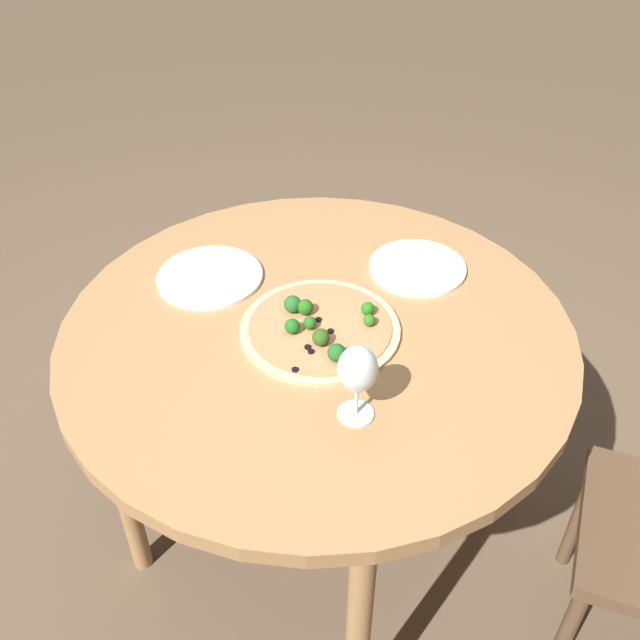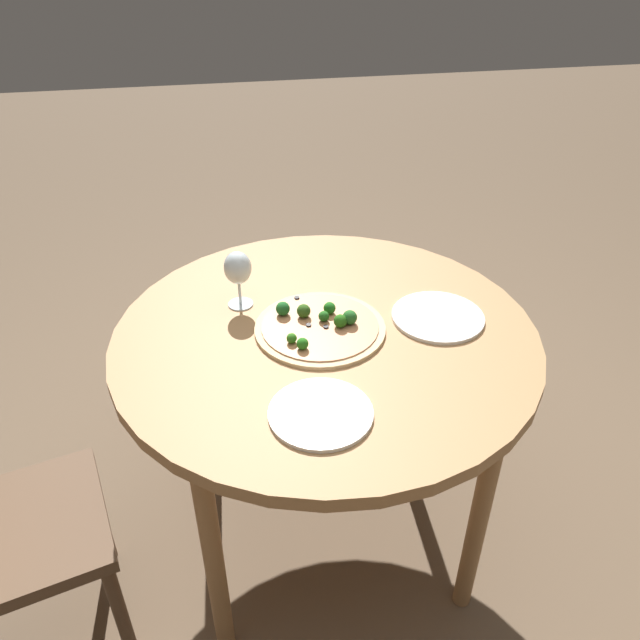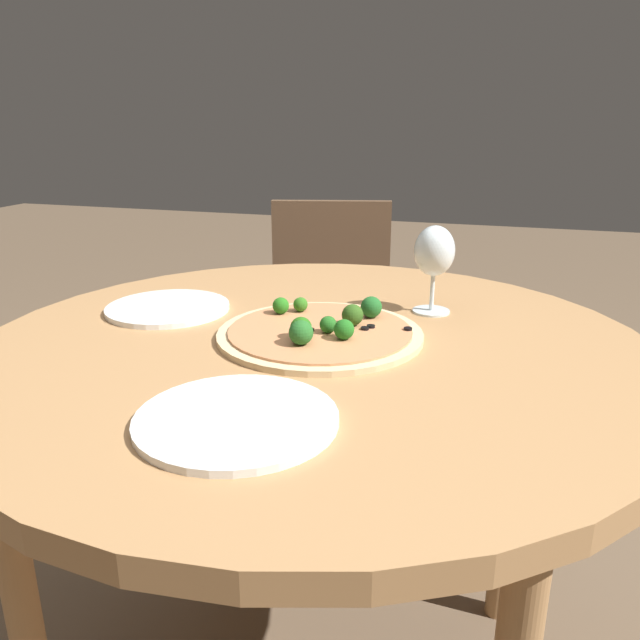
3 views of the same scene
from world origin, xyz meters
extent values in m
cylinder|color=#A87A4C|center=(0.00, 0.00, 0.76)|extent=(1.11, 1.11, 0.04)
cylinder|color=#A87A4C|center=(-0.34, -0.34, 0.37)|extent=(0.05, 0.05, 0.74)
cylinder|color=#A87A4C|center=(0.34, -0.34, 0.37)|extent=(0.05, 0.05, 0.74)
cube|color=brown|center=(0.21, -0.80, 0.42)|extent=(0.49, 0.49, 0.04)
cube|color=brown|center=(0.25, -0.98, 0.66)|extent=(0.38, 0.12, 0.44)
cylinder|color=brown|center=(0.33, -0.60, 0.20)|extent=(0.04, 0.04, 0.40)
cylinder|color=brown|center=(0.00, -0.68, 0.20)|extent=(0.04, 0.04, 0.40)
cylinder|color=brown|center=(0.41, -0.93, 0.20)|extent=(0.04, 0.04, 0.40)
cylinder|color=brown|center=(0.08, -1.01, 0.20)|extent=(0.04, 0.04, 0.40)
cylinder|color=#DBBC89|center=(-0.01, -0.01, 0.78)|extent=(0.34, 0.34, 0.01)
cylinder|color=tan|center=(-0.01, -0.01, 0.79)|extent=(0.31, 0.31, 0.00)
sphere|color=#22611E|center=(-0.02, 0.00, 0.81)|extent=(0.03, 0.03, 0.03)
sphere|color=#1E5D23|center=(-0.07, -0.10, 0.81)|extent=(0.04, 0.04, 0.04)
sphere|color=#246D1A|center=(0.09, -0.07, 0.81)|extent=(0.03, 0.03, 0.03)
sphere|color=#1E641B|center=(-0.06, 0.02, 0.81)|extent=(0.03, 0.03, 0.03)
sphere|color=#246124|center=(0.00, 0.06, 0.81)|extent=(0.04, 0.04, 0.04)
sphere|color=#2D5419|center=(-0.05, -0.05, 0.81)|extent=(0.04, 0.04, 0.04)
sphere|color=#256217|center=(0.01, 0.04, 0.81)|extent=(0.03, 0.03, 0.03)
sphere|color=#2E6B1B|center=(0.06, -0.10, 0.81)|extent=(0.03, 0.03, 0.03)
cylinder|color=black|center=(-0.08, -0.03, 0.79)|extent=(0.01, 0.01, 0.00)
cylinder|color=black|center=(-0.09, -0.05, 0.79)|extent=(0.01, 0.01, 0.00)
cylinder|color=black|center=(-0.01, -0.04, 0.79)|extent=(0.01, 0.01, 0.00)
cylinder|color=black|center=(0.01, 0.00, 0.79)|extent=(0.01, 0.01, 0.00)
cylinder|color=black|center=(-0.15, -0.05, 0.79)|extent=(0.01, 0.01, 0.00)
cylinder|color=silver|center=(-0.17, -0.21, 0.78)|extent=(0.07, 0.07, 0.00)
cylinder|color=silver|center=(-0.17, -0.21, 0.82)|extent=(0.01, 0.01, 0.07)
ellipsoid|color=silver|center=(-0.17, -0.21, 0.90)|extent=(0.07, 0.07, 0.09)
cylinder|color=white|center=(0.31, -0.07, 0.78)|extent=(0.23, 0.23, 0.01)
cylinder|color=white|center=(0.00, 0.31, 0.78)|extent=(0.25, 0.25, 0.01)
camera|label=1|loc=(-0.96, -0.68, 1.77)|focal=40.00mm
camera|label=2|loc=(1.31, -0.26, 1.72)|focal=35.00mm
camera|label=3|loc=(-0.29, 0.92, 1.13)|focal=35.00mm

